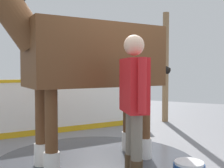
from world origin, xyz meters
name	(u,v)px	position (x,y,z in m)	size (l,w,h in m)	color
ground_plane	(116,163)	(0.00, 0.00, -0.01)	(16.00, 16.00, 0.02)	gray
wet_patch	(95,161)	(-0.09, 0.29, 0.00)	(3.01, 3.01, 0.00)	#42444C
barrier_wall	(52,108)	(1.03, 2.04, 0.54)	(4.00, 2.61, 1.16)	white
roof_post_far	(166,67)	(3.47, 0.30, 1.41)	(0.16, 0.16, 2.82)	olive
horse	(86,58)	(-0.21, 0.37, 1.52)	(2.93, 2.05, 2.74)	brown
handler	(134,99)	(-0.63, -0.55, 1.01)	(0.56, 0.49, 1.74)	#47331E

